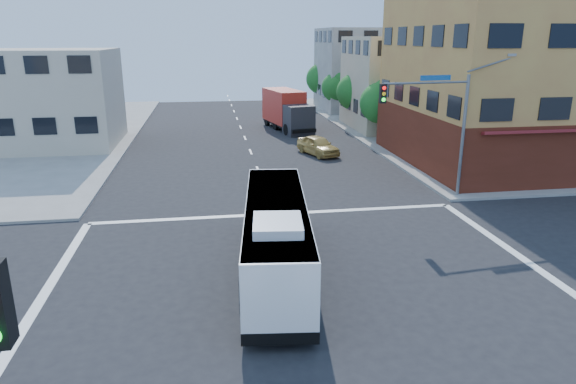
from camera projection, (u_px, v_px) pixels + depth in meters
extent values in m
plane|color=black|center=(312.00, 302.00, 18.04)|extent=(120.00, 120.00, 0.00)
cube|color=gray|center=(560.00, 121.00, 56.33)|extent=(50.00, 50.00, 0.15)
cube|color=gold|center=(537.00, 65.00, 36.49)|extent=(18.00, 15.00, 14.00)
cube|color=#5A2114|center=(527.00, 135.00, 37.94)|extent=(18.09, 15.08, 4.00)
cube|color=#C3B595|center=(411.00, 83.00, 51.42)|extent=(12.00, 10.00, 9.00)
cube|color=#A7A7A2|center=(369.00, 70.00, 64.51)|extent=(12.00, 10.00, 10.00)
cube|color=beige|center=(41.00, 99.00, 42.70)|extent=(12.00, 10.00, 8.00)
cylinder|color=slate|center=(463.00, 138.00, 28.85)|extent=(0.18, 0.18, 7.00)
cylinder|color=slate|center=(427.00, 83.00, 27.34)|extent=(5.01, 0.62, 0.12)
cube|color=black|center=(383.00, 94.00, 26.88)|extent=(0.32, 0.30, 1.00)
sphere|color=#FF0C0C|center=(384.00, 88.00, 26.63)|extent=(0.20, 0.20, 0.20)
sphere|color=yellow|center=(384.00, 94.00, 26.72)|extent=(0.20, 0.20, 0.20)
sphere|color=#19FF33|center=(384.00, 100.00, 26.80)|extent=(0.20, 0.20, 0.20)
cube|color=#155194|center=(436.00, 78.00, 27.39)|extent=(1.80, 0.22, 0.28)
cube|color=gray|center=(511.00, 55.00, 28.15)|extent=(0.50, 0.22, 0.14)
cylinder|color=#382514|center=(379.00, 130.00, 45.99)|extent=(0.28, 0.28, 1.92)
sphere|color=#195820|center=(380.00, 103.00, 45.30)|extent=(3.60, 3.60, 3.60)
sphere|color=#195820|center=(386.00, 93.00, 44.81)|extent=(2.52, 2.52, 2.52)
cylinder|color=#382514|center=(354.00, 116.00, 53.55)|extent=(0.28, 0.28, 1.99)
sphere|color=#195820|center=(355.00, 92.00, 52.82)|extent=(3.80, 3.80, 3.80)
sphere|color=#195820|center=(360.00, 83.00, 52.32)|extent=(2.66, 2.66, 2.66)
cylinder|color=#382514|center=(335.00, 107.00, 61.13)|extent=(0.28, 0.28, 1.89)
sphere|color=#195820|center=(336.00, 87.00, 60.46)|extent=(3.40, 3.40, 3.40)
sphere|color=#195820|center=(340.00, 80.00, 59.99)|extent=(2.38, 2.38, 2.38)
cylinder|color=#382514|center=(321.00, 99.00, 68.67)|extent=(0.28, 0.28, 2.03)
sphere|color=#195820|center=(321.00, 79.00, 67.91)|extent=(4.00, 4.00, 4.00)
sphere|color=#195820|center=(325.00, 71.00, 67.40)|extent=(2.80, 2.80, 2.80)
cube|color=black|center=(276.00, 262.00, 20.11)|extent=(3.51, 11.00, 0.40)
cube|color=white|center=(276.00, 236.00, 19.79)|extent=(3.49, 10.98, 2.56)
cube|color=black|center=(276.00, 232.00, 19.74)|extent=(3.50, 10.66, 1.12)
cube|color=black|center=(274.00, 193.00, 24.87)|extent=(2.10, 0.29, 1.21)
cube|color=#E5590C|center=(274.00, 175.00, 24.64)|extent=(1.71, 0.24, 0.25)
cube|color=white|center=(276.00, 205.00, 19.43)|extent=(3.42, 10.76, 0.11)
cube|color=white|center=(278.00, 225.00, 16.79)|extent=(1.82, 2.15, 0.32)
cube|color=#056949|center=(246.00, 256.00, 19.50)|extent=(0.57, 4.92, 0.25)
cube|color=#056949|center=(307.00, 255.00, 19.59)|extent=(0.57, 4.92, 0.25)
cylinder|color=black|center=(251.00, 231.00, 23.37)|extent=(0.37, 0.96, 0.94)
cylinder|color=#99999E|center=(248.00, 231.00, 23.36)|extent=(0.09, 0.47, 0.47)
cylinder|color=black|center=(298.00, 230.00, 23.46)|extent=(0.37, 0.96, 0.94)
cylinder|color=#99999E|center=(301.00, 230.00, 23.47)|extent=(0.09, 0.47, 0.47)
cylinder|color=black|center=(246.00, 307.00, 16.77)|extent=(0.37, 0.96, 0.94)
cylinder|color=#99999E|center=(242.00, 307.00, 16.76)|extent=(0.09, 0.47, 0.47)
cylinder|color=black|center=(311.00, 306.00, 16.86)|extent=(0.37, 0.96, 0.94)
cylinder|color=#99999E|center=(315.00, 306.00, 16.86)|extent=(0.09, 0.47, 0.47)
cube|color=#28282E|center=(299.00, 120.00, 48.51)|extent=(2.91, 2.83, 2.80)
cube|color=black|center=(303.00, 117.00, 47.48)|extent=(2.23, 0.55, 1.08)
cube|color=red|center=(284.00, 106.00, 51.92)|extent=(3.77, 6.43, 3.23)
cube|color=black|center=(288.00, 124.00, 51.25)|extent=(4.10, 8.91, 0.32)
cylinder|color=black|center=(287.00, 130.00, 48.57)|extent=(0.52, 1.11, 1.08)
cylinder|color=black|center=(309.00, 128.00, 49.34)|extent=(0.52, 1.11, 1.08)
cylinder|color=black|center=(276.00, 125.00, 51.36)|extent=(0.52, 1.11, 1.08)
cylinder|color=black|center=(297.00, 123.00, 52.13)|extent=(0.52, 1.11, 1.08)
cylinder|color=black|center=(267.00, 121.00, 53.76)|extent=(0.52, 1.11, 1.08)
cylinder|color=black|center=(287.00, 119.00, 54.53)|extent=(0.52, 1.11, 1.08)
imported|color=tan|center=(318.00, 145.00, 40.44)|extent=(3.13, 4.69, 1.48)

